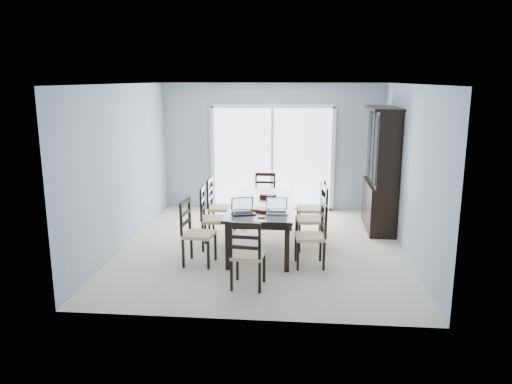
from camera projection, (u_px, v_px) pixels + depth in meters
floor at (263, 247)px, 8.10m from camera, size 5.00×5.00×0.00m
ceiling at (263, 84)px, 7.52m from camera, size 5.00×5.00×0.00m
back_wall at (272, 147)px, 10.24m from camera, size 4.50×0.02×2.60m
wall_left at (124, 166)px, 8.01m from camera, size 0.02×5.00×2.60m
wall_right at (410, 171)px, 7.61m from camera, size 0.02×5.00×2.60m
balcony at (274, 200)px, 11.51m from camera, size 4.50×2.00×0.10m
railing at (277, 167)px, 12.35m from camera, size 4.50×0.06×1.10m
dining_table at (263, 207)px, 7.95m from camera, size 1.00×2.20×0.75m
china_hutch at (381, 171)px, 8.90m from camera, size 0.50×1.38×2.20m
sliding_door at (272, 158)px, 10.26m from camera, size 2.52×0.05×2.18m
chair_left_near at (193, 225)px, 7.28m from camera, size 0.47×0.46×1.11m
chair_left_mid at (210, 211)px, 7.95m from camera, size 0.49×0.48×1.17m
chair_left_far at (216, 200)px, 8.73m from camera, size 0.45×0.43×1.14m
chair_right_near at (316, 228)px, 7.19m from camera, size 0.46×0.45×1.09m
chair_right_mid at (317, 211)px, 7.94m from camera, size 0.51×0.50×1.18m
chair_right_far at (316, 201)px, 8.60m from camera, size 0.49×0.48×1.17m
chair_end_near at (247, 247)px, 6.37m from camera, size 0.44×0.45×1.08m
chair_end_far at (265, 192)px, 9.57m from camera, size 0.40×0.41×1.05m
laptop_dark at (244, 210)px, 7.27m from camera, size 0.38×0.31×0.23m
laptop_silver at (277, 210)px, 7.31m from camera, size 0.33×0.24×0.22m
book_stack at (260, 210)px, 7.44m from camera, size 0.28×0.24×0.04m
cell_phone at (261, 217)px, 7.07m from camera, size 0.12×0.06×0.01m
game_box at (268, 196)px, 8.23m from camera, size 0.27×0.19×0.06m
hot_tub at (251, 180)px, 11.39m from camera, size 1.77×1.61×0.85m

